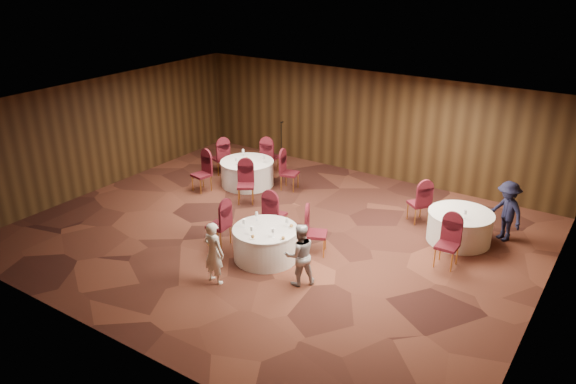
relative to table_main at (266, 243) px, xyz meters
The scene contains 15 objects.
ground 1.26m from the table_main, 112.70° to the left, with size 12.00×12.00×0.00m, color black.
room_shell 1.99m from the table_main, 112.70° to the left, with size 12.00×12.00×12.00m.
table_main is the anchor object (origin of this frame).
table_left 4.46m from the table_main, 132.67° to the left, with size 1.58×1.58×0.74m.
table_right 4.67m from the table_main, 43.76° to the left, with size 1.53×1.53×0.74m.
chairs_main 0.72m from the table_main, 117.79° to the left, with size 2.75×1.78×1.00m.
chairs_left 4.45m from the table_main, 133.39° to the left, with size 3.18×2.94×1.00m.
chairs_right 3.99m from the table_main, 44.87° to the left, with size 1.99×2.43×1.00m.
tabletop_main 0.50m from the table_main, 31.69° to the right, with size 1.16×1.04×0.22m.
tabletop_left 4.49m from the table_main, 132.55° to the left, with size 0.92×0.80×0.22m.
tabletop_right 4.64m from the table_main, 40.04° to the left, with size 0.08×0.08×0.22m.
mic_stand 6.13m from the table_main, 120.89° to the left, with size 0.24×0.24×1.45m.
woman_a 1.47m from the table_main, 101.96° to the right, with size 0.50×0.33×1.38m, color white.
woman_b 1.34m from the table_main, 21.55° to the right, with size 0.66×0.51×1.36m, color #B3B3B8.
man_c 5.78m from the table_main, 42.67° to the left, with size 0.96×0.55×1.49m, color black.
Camera 1 is at (7.05, -10.12, 6.37)m, focal length 35.00 mm.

